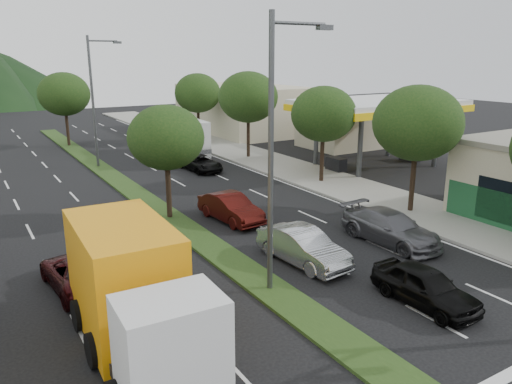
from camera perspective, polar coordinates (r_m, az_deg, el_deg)
sidewalk_right at (r=39.18m, az=3.47°, el=2.83°), size 5.00×90.00×0.15m
median at (r=36.64m, az=-15.64°, el=1.37°), size 1.60×56.00×0.12m
gas_canopy at (r=40.31m, az=13.79°, el=9.36°), size 12.20×8.20×5.25m
bldg_right_far at (r=58.37m, az=-1.51°, el=9.50°), size 10.00×16.00×5.20m
tree_r_b at (r=28.40m, az=17.98°, el=7.49°), size 4.80×4.80×6.94m
tree_r_c at (r=34.16m, az=7.72°, el=8.82°), size 4.40×4.40×6.48m
tree_r_d at (r=42.33m, az=-0.91°, el=10.79°), size 5.00×5.00×7.17m
tree_r_e at (r=51.20m, az=-6.69°, el=11.16°), size 4.60×4.60×6.71m
tree_med_near at (r=26.45m, az=-10.25°, el=6.13°), size 4.00×4.00×6.02m
tree_med_far at (r=51.37m, az=-21.09°, el=10.40°), size 4.80×4.80×6.94m
streetlight_near at (r=17.53m, az=2.28°, el=5.56°), size 2.60×0.25×10.00m
streetlight_mid at (r=40.64m, az=-17.91°, el=10.44°), size 2.60×0.25×10.00m
sedan_silver at (r=21.30m, az=5.37°, el=-6.21°), size 2.01×4.70×1.51m
suv_maroon at (r=20.27m, az=-19.57°, el=-8.61°), size 2.46×4.72×1.27m
car_queue_a at (r=18.86m, az=18.76°, el=-10.16°), size 1.68×4.11×1.40m
car_queue_b at (r=24.32m, az=15.12°, el=-3.93°), size 2.34×5.26×1.50m
car_queue_c at (r=26.57m, az=-2.91°, el=-1.81°), size 1.96×4.54×1.45m
car_queue_d at (r=38.37m, az=-6.30°, el=3.29°), size 2.21×4.40×1.19m
box_truck at (r=15.43m, az=-13.86°, el=-11.36°), size 3.16×7.58×3.69m
motorhome at (r=43.38m, az=-9.08°, el=6.30°), size 3.37×9.29×3.51m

